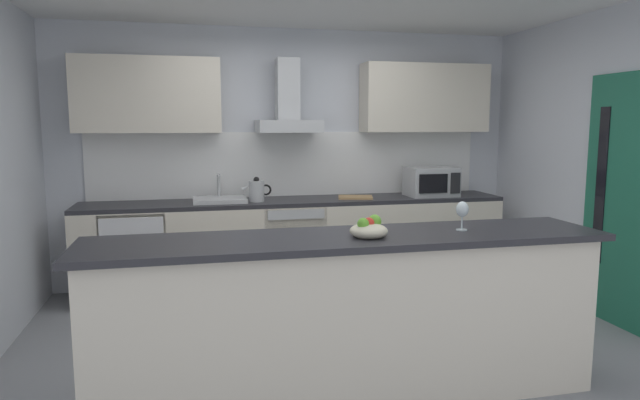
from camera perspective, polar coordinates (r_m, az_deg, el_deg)
The scene contains 17 objects.
ground at distance 4.33m, azimuth 1.58°, elevation -14.64°, with size 5.75×4.67×0.02m, color gray.
wall_back at distance 5.87m, azimuth -3.04°, elevation 4.42°, with size 5.75×0.12×2.60m, color silver.
wall_right at distance 5.20m, azimuth 28.64°, elevation 3.05°, with size 0.12×4.67×2.60m, color silver.
backsplash_tile at distance 5.80m, azimuth -2.92°, elevation 3.69°, with size 4.04×0.02×0.66m, color white.
counter_back at distance 5.61m, azimuth -2.31°, elevation -4.49°, with size 4.18×0.60×0.90m.
counter_island at distance 3.39m, azimuth 3.04°, elevation -11.87°, with size 3.07×0.64×1.00m.
upper_cabinets at distance 5.64m, azimuth -2.68°, elevation 10.49°, with size 4.13×0.32×0.70m.
side_door at distance 5.10m, azimuth 28.58°, elevation -0.11°, with size 0.08×0.85×2.05m.
oven at distance 5.57m, azimuth -2.96°, elevation -4.48°, with size 0.60×0.62×0.80m.
refrigerator at distance 5.52m, azimuth -18.29°, elevation -5.35°, with size 0.58×0.60×0.85m.
microwave at distance 5.89m, azimuth 11.30°, elevation 1.85°, with size 0.50×0.38×0.30m.
sink at distance 5.43m, azimuth -10.21°, elevation 0.10°, with size 0.50×0.40×0.26m.
kettle at distance 5.40m, azimuth -6.49°, elevation 0.96°, with size 0.29×0.15×0.24m.
range_hood at distance 5.58m, azimuth -3.29°, elevation 9.25°, with size 0.62×0.45×0.72m.
wine_glass at distance 3.50m, azimuth 14.34°, elevation -1.03°, with size 0.08×0.08×0.18m.
fruit_bowl at distance 3.21m, azimuth 5.02°, elevation -3.00°, with size 0.22×0.22×0.13m.
chopping_board at distance 5.62m, azimuth 3.64°, elevation 0.29°, with size 0.34×0.22×0.02m, color tan.
Camera 1 is at (-1.01, -3.88, 1.64)m, focal length 31.31 mm.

